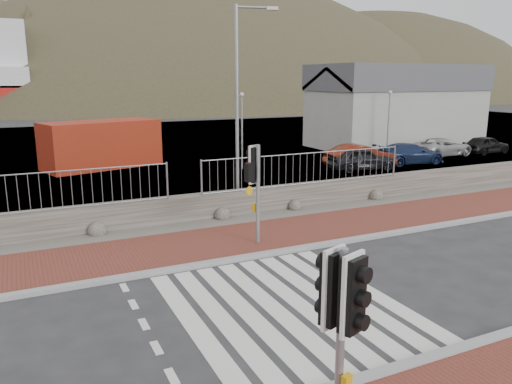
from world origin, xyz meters
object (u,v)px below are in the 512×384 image
car_b (360,156)px  car_d (442,147)px  car_a (362,159)px  traffic_signal_far (257,173)px  shipping_container (101,144)px  car_c (409,154)px  traffic_signal_near (342,309)px  car_e (486,145)px  streetlight (240,98)px

car_b → car_d: bearing=-74.3°
car_a → car_b: (0.34, 0.58, 0.03)m
traffic_signal_far → car_a: size_ratio=0.81×
shipping_container → car_c: (16.20, -6.57, -0.68)m
shipping_container → car_a: 14.32m
traffic_signal_far → car_d: bearing=-172.1°
car_b → car_d: car_b is taller
shipping_container → car_a: size_ratio=1.68×
traffic_signal_near → car_b: (13.49, 17.42, -1.38)m
car_a → shipping_container: bearing=71.3°
shipping_container → car_b: shipping_container is taller
traffic_signal_near → shipping_container: (0.67, 23.83, -0.75)m
traffic_signal_near → car_b: size_ratio=0.71×
traffic_signal_near → car_a: size_ratio=0.77×
car_e → traffic_signal_near: bearing=123.7°
traffic_signal_far → shipping_container: size_ratio=0.49×
car_d → shipping_container: bearing=73.8°
streetlight → shipping_container: (-3.30, 11.69, -2.86)m
traffic_signal_near → traffic_signal_far: bearing=51.9°
shipping_container → traffic_signal_far: bearing=-99.3°
car_c → car_e: size_ratio=1.20×
car_c → car_e: (7.41, 1.00, -0.01)m
car_a → traffic_signal_far: bearing=140.6°
traffic_signal_far → car_d: 21.23m
car_a → car_e: car_a is taller
traffic_signal_far → car_c: 17.02m
traffic_signal_far → car_a: 13.79m
traffic_signal_near → shipping_container: 23.85m
traffic_signal_near → shipping_container: size_ratio=0.46×
streetlight → car_a: streetlight is taller
shipping_container → streetlight: bearing=-90.7°
streetlight → traffic_signal_near: bearing=-95.3°
car_e → car_a: bearing=94.1°
shipping_container → car_c: shipping_container is taller
traffic_signal_near → car_a: (13.15, 16.84, -1.41)m
shipping_container → car_a: shipping_container is taller
car_a → car_d: (7.76, 1.91, -0.05)m
traffic_signal_far → car_e: (21.61, 10.26, -1.58)m
car_d → streetlight: bearing=109.2°
car_a → car_b: size_ratio=0.92×
car_a → traffic_signal_near: bearing=152.5°
traffic_signal_far → streetlight: streetlight is taller
shipping_container → car_e: bearing=-29.7°
traffic_signal_near → car_a: traffic_signal_near is taller
streetlight → car_a: 10.89m
streetlight → car_e: (20.30, 6.12, -3.56)m
streetlight → car_d: 18.53m
traffic_signal_near → streetlight: bearing=52.2°
car_b → car_c: (3.38, -0.16, -0.05)m
streetlight → car_d: (16.94, 6.60, -3.57)m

